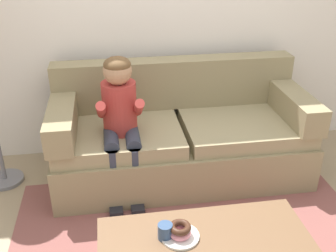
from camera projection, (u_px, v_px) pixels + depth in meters
ground at (194, 237)px, 2.78m from camera, size 10.00×10.00×0.00m
couch at (180, 137)px, 3.38m from camera, size 2.07×0.90×0.92m
coffee_table at (206, 247)px, 2.15m from camera, size 1.14×0.56×0.44m
person_child at (120, 115)px, 2.98m from camera, size 0.34×0.58×1.10m
plate at (180, 236)px, 2.16m from camera, size 0.21×0.21×0.01m
donut at (180, 233)px, 2.14m from camera, size 0.17×0.17×0.04m
donut_second at (180, 227)px, 2.13m from camera, size 0.15×0.15×0.04m
mug at (165, 231)px, 2.13m from camera, size 0.08×0.08×0.09m
toy_controller at (253, 224)px, 2.87m from camera, size 0.23×0.09×0.05m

